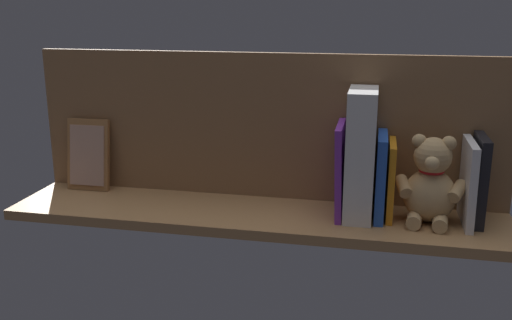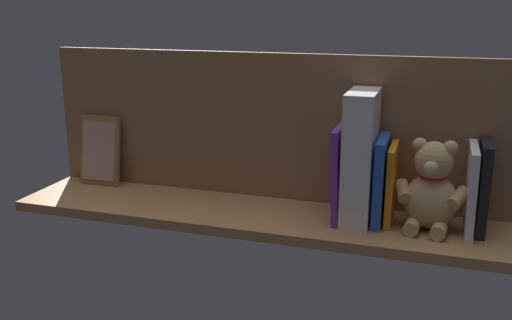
{
  "view_description": "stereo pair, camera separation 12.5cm",
  "coord_description": "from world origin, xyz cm",
  "px_view_note": "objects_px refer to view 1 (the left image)",
  "views": [
    {
      "loc": [
        -24.95,
        117.74,
        44.51
      ],
      "look_at": [
        0.0,
        0.0,
        11.51
      ],
      "focal_mm": 40.25,
      "sensor_mm": 36.0,
      "label": 1
    },
    {
      "loc": [
        -36.99,
        114.53,
        44.51
      ],
      "look_at": [
        0.0,
        0.0,
        11.51
      ],
      "focal_mm": 40.25,
      "sensor_mm": 36.0,
      "label": 2
    }
  ],
  "objects_px": {
    "dictionary_thick_white": "(361,154)",
    "picture_frame_leaning": "(88,155)",
    "teddy_bear": "(430,184)",
    "book_0": "(479,180)"
  },
  "relations": [
    {
      "from": "book_0",
      "to": "picture_frame_leaning",
      "type": "distance_m",
      "value": 0.9
    },
    {
      "from": "dictionary_thick_white",
      "to": "teddy_bear",
      "type": "bearing_deg",
      "value": 177.1
    },
    {
      "from": "book_0",
      "to": "dictionary_thick_white",
      "type": "xyz_separation_m",
      "value": [
        0.24,
        0.01,
        0.05
      ]
    },
    {
      "from": "teddy_bear",
      "to": "dictionary_thick_white",
      "type": "distance_m",
      "value": 0.16
    },
    {
      "from": "book_0",
      "to": "dictionary_thick_white",
      "type": "height_order",
      "value": "dictionary_thick_white"
    },
    {
      "from": "teddy_bear",
      "to": "picture_frame_leaning",
      "type": "xyz_separation_m",
      "value": [
        0.8,
        -0.06,
        0.0
      ]
    },
    {
      "from": "book_0",
      "to": "teddy_bear",
      "type": "xyz_separation_m",
      "value": [
        0.1,
        0.02,
        -0.01
      ]
    },
    {
      "from": "dictionary_thick_white",
      "to": "picture_frame_leaning",
      "type": "distance_m",
      "value": 0.66
    },
    {
      "from": "dictionary_thick_white",
      "to": "picture_frame_leaning",
      "type": "xyz_separation_m",
      "value": [
        0.66,
        -0.05,
        -0.05
      ]
    },
    {
      "from": "book_0",
      "to": "picture_frame_leaning",
      "type": "relative_size",
      "value": 1.05
    }
  ]
}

